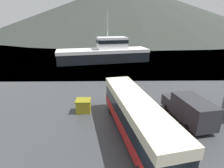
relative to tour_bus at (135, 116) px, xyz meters
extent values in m
plane|color=#475B6B|center=(0.16, 134.17, -1.84)|extent=(240.00, 240.00, 0.00)
cone|color=#2D332D|center=(12.05, 161.70, 19.55)|extent=(230.97, 230.97, 42.78)
cube|color=red|center=(0.00, -0.01, -0.89)|extent=(4.73, 11.92, 0.98)
cube|color=black|center=(0.00, -0.01, 0.16)|extent=(4.64, 11.68, 1.12)
cube|color=beige|center=(0.00, -0.01, 1.07)|extent=(4.73, 11.92, 0.70)
cube|color=black|center=(-1.19, 5.72, -0.04)|extent=(2.08, 0.49, 1.52)
cylinder|color=black|center=(-1.86, 3.77, -1.39)|extent=(0.48, 0.94, 0.90)
cylinder|color=black|center=(0.20, 4.20, -1.39)|extent=(0.48, 0.94, 0.90)
cylinder|color=black|center=(1.87, -3.80, -1.39)|extent=(0.48, 0.94, 0.90)
cube|color=#2D2D33|center=(5.37, 1.63, -0.45)|extent=(2.82, 4.51, 2.07)
cube|color=#2D2D33|center=(4.85, 4.59, -0.92)|extent=(2.40, 2.14, 1.14)
cube|color=black|center=(5.00, 3.72, 0.01)|extent=(1.79, 0.37, 0.72)
cylinder|color=black|center=(3.95, 4.19, -1.49)|extent=(0.34, 0.73, 0.70)
cylinder|color=black|center=(5.83, 4.52, -1.49)|extent=(0.34, 0.73, 0.70)
cylinder|color=black|center=(4.60, 0.52, -1.49)|extent=(0.34, 0.73, 0.70)
cylinder|color=black|center=(6.47, 0.84, -1.49)|extent=(0.34, 0.73, 0.70)
cube|color=black|center=(-3.39, 29.11, -0.36)|extent=(21.71, 10.06, 2.95)
cube|color=white|center=(-3.39, 29.11, 0.74)|extent=(21.93, 10.17, 0.74)
cube|color=white|center=(-1.34, 29.57, 2.46)|extent=(7.41, 5.31, 2.70)
cube|color=black|center=(-1.34, 29.57, 2.87)|extent=(7.57, 5.45, 0.81)
cylinder|color=#B2B2B7|center=(-2.32, 29.35, 6.69)|extent=(0.20, 0.20, 5.76)
cube|color=olive|center=(-4.66, 4.19, -1.24)|extent=(1.38, 1.25, 1.20)
cube|color=olive|center=(-4.66, 4.19, -0.57)|extent=(1.51, 1.37, 0.13)
cube|color=black|center=(0.37, 35.15, -1.40)|extent=(5.44, 6.30, 0.87)
camera|label=1|loc=(-2.02, -12.00, 6.82)|focal=28.00mm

